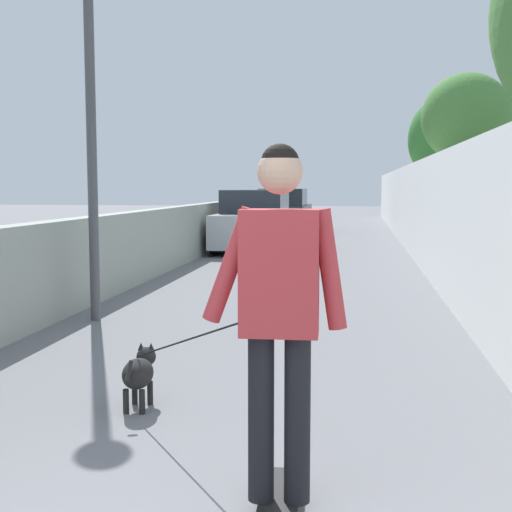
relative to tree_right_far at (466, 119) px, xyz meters
name	(u,v)px	position (x,y,z in m)	size (l,w,h in m)	color
ground_plane	(306,258)	(1.00, 3.34, -3.00)	(80.00, 80.00, 0.00)	slate
wall_left	(174,236)	(-1.00, 5.90, -2.39)	(48.00, 0.30, 1.22)	#999E93
fence_right	(430,215)	(-1.00, 0.78, -1.91)	(48.00, 0.30, 2.18)	white
tree_right_far	(466,119)	(0.00, 0.00, 0.00)	(1.82, 1.82, 3.93)	brown
tree_right_distant	(444,141)	(6.00, -0.27, -0.05)	(2.06, 2.06, 4.20)	#473523
lamp_post	(89,55)	(-6.73, 5.35, 0.20)	(0.36, 0.36, 4.73)	#4C4C51
skateboard	(279,503)	(-11.43, 2.54, -2.93)	(0.81, 0.23, 0.08)	black
person_skateboarder	(280,295)	(-11.43, 2.54, -1.88)	(0.23, 0.71, 1.77)	black
dog	(140,372)	(-9.90, 3.75, -2.72)	(1.81, 1.34, 1.06)	black
car_near	(256,222)	(2.64, 4.75, -2.28)	(4.02, 1.80, 1.54)	silver
car_far	(283,212)	(9.24, 4.75, -2.28)	(4.33, 1.80, 1.54)	black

